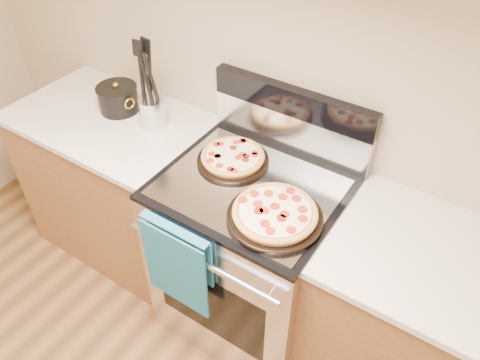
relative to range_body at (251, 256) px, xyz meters
The scene contains 17 objects.
wall_back 0.97m from the range_body, 90.00° to the left, with size 4.00×4.00×0.00m, color tan.
range_body is the anchor object (origin of this frame).
oven_window 0.34m from the range_body, 90.00° to the right, with size 0.56×0.01×0.40m, color black.
cooktop 0.46m from the range_body, ahead, with size 0.76×0.68×0.02m, color black.
backsplash_lower 0.64m from the range_body, 90.00° to the left, with size 0.76×0.06×0.18m, color silver.
backsplash_upper 0.77m from the range_body, 90.00° to the left, with size 0.76×0.06×0.12m, color black.
oven_handle 0.51m from the range_body, 90.00° to the right, with size 0.03×0.03×0.70m, color silver.
dish_towel 0.47m from the range_body, 107.74° to the right, with size 0.32×0.05×0.42m, color #175F77, non-canonical shape.
foil_sheet 0.47m from the range_body, 90.00° to the right, with size 0.70×0.55×0.01m, color gray.
cabinet_left 0.88m from the range_body, behind, with size 1.00×0.62×0.88m, color brown.
countertop_left 0.99m from the range_body, behind, with size 1.02×0.64×0.03m, color beige.
cabinet_right 0.88m from the range_body, ahead, with size 1.00×0.62×0.88m, color brown.
countertop_right 0.99m from the range_body, ahead, with size 1.02×0.64×0.03m, color beige.
pepperoni_pizza_back 0.52m from the range_body, 154.64° to the left, with size 0.31×0.31×0.04m, color #B16C36, non-canonical shape.
pepperoni_pizza_front 0.55m from the range_body, 35.84° to the right, with size 0.36×0.36×0.05m, color #B16C36, non-canonical shape.
utensil_crock 0.84m from the range_body, behind, with size 0.12×0.12×0.15m, color silver.
saucepan 1.03m from the range_body, behind, with size 0.20×0.20×0.12m, color black.
Camera 1 is at (0.76, 0.41, 2.22)m, focal length 35.00 mm.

